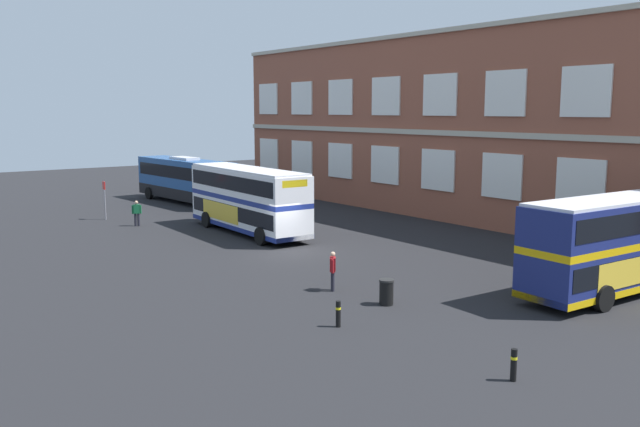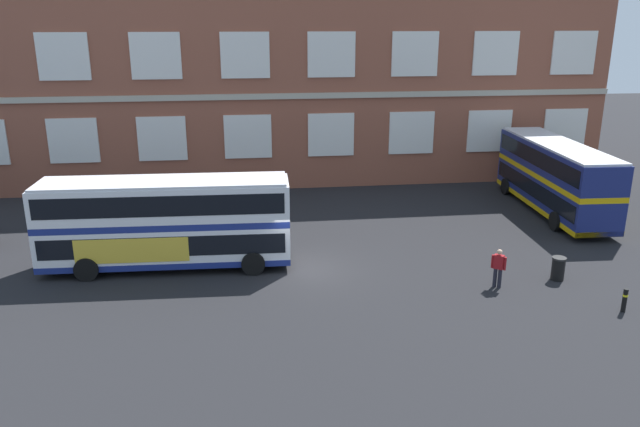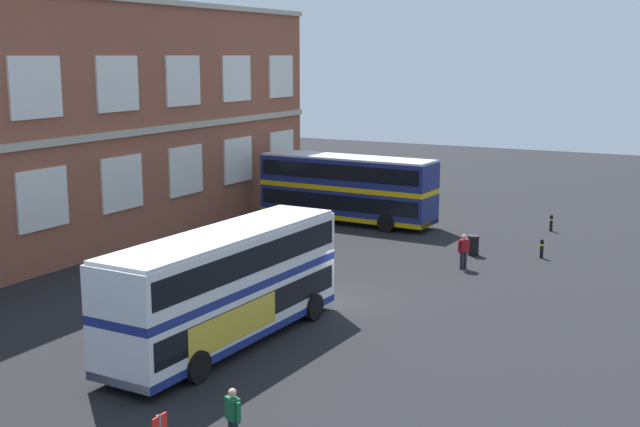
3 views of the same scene
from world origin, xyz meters
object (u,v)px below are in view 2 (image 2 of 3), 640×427
(double_decker_near, at_px, (166,222))
(second_passenger, at_px, (498,267))
(double_decker_middle, at_px, (555,176))
(safety_bollard_west, at_px, (625,300))
(station_litter_bin, at_px, (558,268))

(double_decker_near, relative_size, second_passenger, 6.52)
(double_decker_near, height_order, double_decker_middle, same)
(safety_bollard_west, bearing_deg, second_passenger, 144.56)
(second_passenger, xyz_separation_m, station_litter_bin, (2.92, 0.42, -0.41))
(double_decker_near, distance_m, safety_bollard_west, 19.25)
(double_decker_middle, bearing_deg, second_passenger, -127.04)
(second_passenger, bearing_deg, double_decker_middle, 52.96)
(double_decker_middle, height_order, safety_bollard_west, double_decker_middle)
(safety_bollard_west, bearing_deg, double_decker_near, 158.92)
(double_decker_near, bearing_deg, safety_bollard_west, -21.08)
(station_litter_bin, bearing_deg, double_decker_middle, 64.41)
(double_decker_near, distance_m, double_decker_middle, 22.14)
(double_decker_near, relative_size, station_litter_bin, 10.76)
(station_litter_bin, bearing_deg, second_passenger, -171.72)
(double_decker_near, xyz_separation_m, second_passenger, (13.95, -4.09, -1.22))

